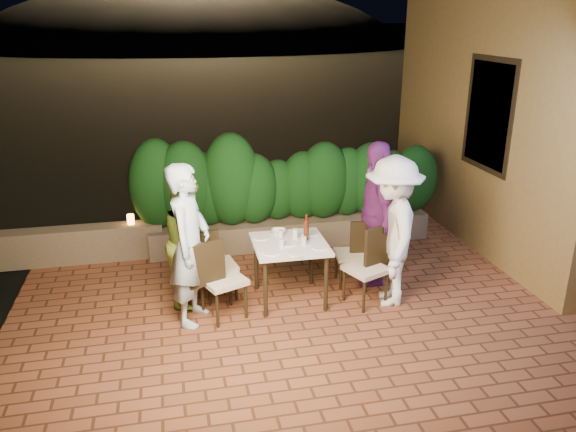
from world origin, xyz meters
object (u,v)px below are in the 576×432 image
object	(u,v)px
dining_table	(290,271)
beer_bottle	(306,227)
chair_right_front	(366,267)
diner_blue	(190,245)
diner_green	(189,241)
chair_left_front	(223,278)
parapet_lamp	(131,219)
diner_purple	(376,213)
chair_right_back	(351,253)
diner_white	(392,232)
bowl	(279,231)
chair_left_back	(218,264)

from	to	relation	value
dining_table	beer_bottle	world-z (taller)	beer_bottle
beer_bottle	chair_right_front	size ratio (longest dim) A/B	0.34
chair_right_front	diner_blue	bearing A→B (deg)	-24.00
diner_green	chair_left_front	bearing A→B (deg)	-136.18
parapet_lamp	diner_green	bearing A→B (deg)	-62.83
chair_left_front	diner_purple	xyz separation A→B (m)	(2.01, 0.53, 0.45)
dining_table	diner_green	size ratio (longest dim) A/B	0.57
beer_bottle	diner_purple	xyz separation A→B (m)	(0.97, 0.25, 0.02)
dining_table	chair_left_front	bearing A→B (deg)	-164.15
beer_bottle	diner_purple	world-z (taller)	diner_purple
chair_left_front	diner_purple	bearing A→B (deg)	-7.35
chair_right_back	diner_green	xyz separation A→B (m)	(-2.02, 0.01, 0.33)
dining_table	chair_left_front	size ratio (longest dim) A/B	0.90
diner_green	chair_right_front	bearing A→B (deg)	-95.16
diner_green	diner_white	bearing A→B (deg)	-93.78
chair_left_front	diner_white	xyz separation A→B (m)	(1.98, -0.06, 0.42)
bowl	chair_left_back	world-z (taller)	chair_left_back
diner_green	diner_blue	bearing A→B (deg)	-171.41
beer_bottle	diner_green	world-z (taller)	diner_green
dining_table	diner_blue	distance (m)	1.32
bowl	chair_right_back	xyz separation A→B (m)	(0.93, -0.07, -0.35)
beer_bottle	chair_right_front	bearing A→B (deg)	-25.83
dining_table	chair_right_front	world-z (taller)	chair_right_front
diner_blue	beer_bottle	bearing A→B (deg)	-57.68
diner_purple	parapet_lamp	size ratio (longest dim) A/B	13.27
bowl	diner_blue	size ratio (longest dim) A/B	0.10
beer_bottle	diner_blue	xyz separation A→B (m)	(-1.39, -0.28, 0.01)
diner_white	parapet_lamp	world-z (taller)	diner_white
chair_left_back	diner_purple	bearing A→B (deg)	-9.62
beer_bottle	chair_left_back	bearing A→B (deg)	168.77
dining_table	chair_left_front	world-z (taller)	chair_left_front
chair_right_back	diner_purple	world-z (taller)	diner_purple
dining_table	chair_right_front	size ratio (longest dim) A/B	0.92
chair_left_front	dining_table	bearing A→B (deg)	-6.29
bowl	diner_green	world-z (taller)	diner_green
parapet_lamp	dining_table	bearing A→B (deg)	-42.16
diner_blue	chair_right_back	bearing A→B (deg)	-55.45
chair_left_back	parapet_lamp	bearing A→B (deg)	115.14
beer_bottle	chair_right_back	world-z (taller)	beer_bottle
diner_blue	diner_white	bearing A→B (deg)	-70.48
chair_left_front	chair_left_back	xyz separation A→B (m)	(-0.01, 0.49, -0.04)
chair_right_front	diner_blue	xyz separation A→B (m)	(-2.04, 0.04, 0.45)
beer_bottle	bowl	distance (m)	0.42
bowl	parapet_lamp	xyz separation A→B (m)	(-1.85, 1.41, -0.20)
diner_purple	parapet_lamp	world-z (taller)	diner_purple
diner_green	parapet_lamp	xyz separation A→B (m)	(-0.75, 1.47, -0.19)
chair_left_back	chair_right_front	world-z (taller)	chair_right_front
diner_blue	diner_green	bearing A→B (deg)	19.68
beer_bottle	diner_purple	distance (m)	1.00
dining_table	chair_left_front	distance (m)	0.86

